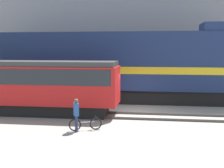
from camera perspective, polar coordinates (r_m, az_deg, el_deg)
ground_plane at (r=19.71m, az=3.41°, el=-5.12°), size 120.00×120.00×0.00m
track_near at (r=18.33m, az=3.04°, el=-5.79°), size 60.00×1.50×0.14m
track_far at (r=23.47m, az=4.20°, el=-3.07°), size 60.00×1.50×0.14m
building_backdrop at (r=32.37m, az=5.43°, el=8.58°), size 49.39×6.00×10.29m
freight_locomotive at (r=23.52m, az=-2.48°, el=3.38°), size 21.17×3.04×5.75m
streetcar at (r=19.58m, az=-15.35°, el=0.04°), size 11.16×2.54×3.23m
bicycle at (r=15.36m, az=-4.88°, el=-7.33°), size 1.53×0.75×0.67m
person at (r=15.01m, az=-6.56°, el=-5.08°), size 0.34×0.42×1.61m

